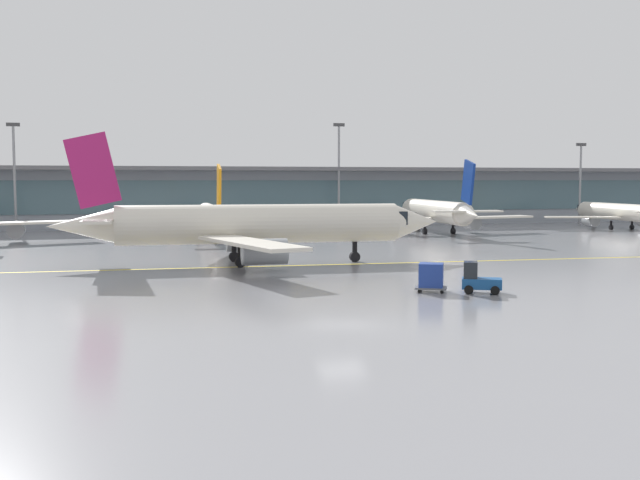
{
  "coord_description": "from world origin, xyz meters",
  "views": [
    {
      "loc": [
        -11.72,
        -38.19,
        7.55
      ],
      "look_at": [
        3.8,
        18.12,
        3.0
      ],
      "focal_mm": 43.44,
      "sensor_mm": 36.0,
      "label": 1
    }
  ],
  "objects_px": {
    "gate_airplane_3": "(436,212)",
    "baggage_tug": "(478,280)",
    "gate_airplane_2": "(212,217)",
    "apron_light_mast_3": "(580,180)",
    "cargo_dolly_lead": "(431,276)",
    "apron_light_mast_2": "(339,171)",
    "taxiing_regional_jet": "(255,225)",
    "apron_light_mast_1": "(14,173)",
    "gate_airplane_4": "(618,212)"
  },
  "relations": [
    {
      "from": "gate_airplane_3",
      "to": "baggage_tug",
      "type": "xyz_separation_m",
      "value": [
        -20.82,
        -53.94,
        -2.15
      ]
    },
    {
      "from": "gate_airplane_2",
      "to": "baggage_tug",
      "type": "height_order",
      "value": "gate_airplane_2"
    },
    {
      "from": "gate_airplane_2",
      "to": "gate_airplane_4",
      "type": "bearing_deg",
      "value": -84.6
    },
    {
      "from": "gate_airplane_4",
      "to": "apron_light_mast_2",
      "type": "height_order",
      "value": "apron_light_mast_2"
    },
    {
      "from": "gate_airplane_3",
      "to": "apron_light_mast_2",
      "type": "relative_size",
      "value": 1.86
    },
    {
      "from": "gate_airplane_2",
      "to": "taxiing_regional_jet",
      "type": "relative_size",
      "value": 0.81
    },
    {
      "from": "gate_airplane_3",
      "to": "apron_light_mast_3",
      "type": "bearing_deg",
      "value": -61.62
    },
    {
      "from": "taxiing_regional_jet",
      "to": "cargo_dolly_lead",
      "type": "relative_size",
      "value": 13.56
    },
    {
      "from": "apron_light_mast_1",
      "to": "apron_light_mast_3",
      "type": "relative_size",
      "value": 1.13
    },
    {
      "from": "taxiing_regional_jet",
      "to": "apron_light_mast_2",
      "type": "relative_size",
      "value": 2.13
    },
    {
      "from": "taxiing_regional_jet",
      "to": "apron_light_mast_1",
      "type": "bearing_deg",
      "value": 120.24
    },
    {
      "from": "gate_airplane_2",
      "to": "taxiing_regional_jet",
      "type": "xyz_separation_m",
      "value": [
        -0.27,
        -31.43,
        0.68
      ]
    },
    {
      "from": "gate_airplane_2",
      "to": "apron_light_mast_2",
      "type": "xyz_separation_m",
      "value": [
        22.62,
        18.35,
        6.13
      ]
    },
    {
      "from": "apron_light_mast_1",
      "to": "taxiing_regional_jet",
      "type": "bearing_deg",
      "value": -62.4
    },
    {
      "from": "gate_airplane_2",
      "to": "baggage_tug",
      "type": "xyz_separation_m",
      "value": [
        10.82,
        -53.0,
        -1.92
      ]
    },
    {
      "from": "taxiing_regional_jet",
      "to": "apron_light_mast_1",
      "type": "relative_size",
      "value": 2.27
    },
    {
      "from": "gate_airplane_2",
      "to": "apron_light_mast_2",
      "type": "bearing_deg",
      "value": -47.85
    },
    {
      "from": "taxiing_regional_jet",
      "to": "apron_light_mast_1",
      "type": "xyz_separation_m",
      "value": [
        -25.15,
        48.11,
        4.95
      ]
    },
    {
      "from": "gate_airplane_4",
      "to": "taxiing_regional_jet",
      "type": "bearing_deg",
      "value": 123.23
    },
    {
      "from": "cargo_dolly_lead",
      "to": "apron_light_mast_3",
      "type": "height_order",
      "value": "apron_light_mast_3"
    },
    {
      "from": "taxiing_regional_jet",
      "to": "cargo_dolly_lead",
      "type": "bearing_deg",
      "value": -65.04
    },
    {
      "from": "gate_airplane_2",
      "to": "apron_light_mast_3",
      "type": "distance_m",
      "value": 66.34
    },
    {
      "from": "gate_airplane_3",
      "to": "apron_light_mast_1",
      "type": "relative_size",
      "value": 1.97
    },
    {
      "from": "taxiing_regional_jet",
      "to": "gate_airplane_4",
      "type": "bearing_deg",
      "value": 31.05
    },
    {
      "from": "taxiing_regional_jet",
      "to": "apron_light_mast_3",
      "type": "xyz_separation_m",
      "value": [
        64.67,
        46.67,
        4.06
      ]
    },
    {
      "from": "gate_airplane_2",
      "to": "gate_airplane_4",
      "type": "distance_m",
      "value": 62.57
    },
    {
      "from": "cargo_dolly_lead",
      "to": "gate_airplane_2",
      "type": "bearing_deg",
      "value": 125.24
    },
    {
      "from": "gate_airplane_4",
      "to": "apron_light_mast_1",
      "type": "height_order",
      "value": "apron_light_mast_1"
    },
    {
      "from": "gate_airplane_3",
      "to": "cargo_dolly_lead",
      "type": "distance_m",
      "value": 57.64
    },
    {
      "from": "gate_airplane_3",
      "to": "gate_airplane_4",
      "type": "distance_m",
      "value": 30.92
    },
    {
      "from": "gate_airplane_4",
      "to": "cargo_dolly_lead",
      "type": "height_order",
      "value": "gate_airplane_4"
    },
    {
      "from": "apron_light_mast_1",
      "to": "apron_light_mast_3",
      "type": "xyz_separation_m",
      "value": [
        89.82,
        -1.45,
        -0.89
      ]
    },
    {
      "from": "cargo_dolly_lead",
      "to": "apron_light_mast_1",
      "type": "distance_m",
      "value": 76.4
    },
    {
      "from": "baggage_tug",
      "to": "apron_light_mast_1",
      "type": "relative_size",
      "value": 0.19
    },
    {
      "from": "cargo_dolly_lead",
      "to": "apron_light_mast_1",
      "type": "height_order",
      "value": "apron_light_mast_1"
    },
    {
      "from": "gate_airplane_2",
      "to": "taxiing_regional_jet",
      "type": "bearing_deg",
      "value": -177.41
    },
    {
      "from": "gate_airplane_4",
      "to": "apron_light_mast_2",
      "type": "xyz_separation_m",
      "value": [
        -39.9,
        15.83,
        6.37
      ]
    },
    {
      "from": "cargo_dolly_lead",
      "to": "apron_light_mast_3",
      "type": "bearing_deg",
      "value": 76.26
    },
    {
      "from": "gate_airplane_2",
      "to": "apron_light_mast_1",
      "type": "relative_size",
      "value": 1.83
    },
    {
      "from": "gate_airplane_4",
      "to": "taxiing_regional_jet",
      "type": "height_order",
      "value": "taxiing_regional_jet"
    },
    {
      "from": "baggage_tug",
      "to": "gate_airplane_2",
      "type": "bearing_deg",
      "value": 127.95
    },
    {
      "from": "gate_airplane_2",
      "to": "cargo_dolly_lead",
      "type": "bearing_deg",
      "value": -168.09
    },
    {
      "from": "taxiing_regional_jet",
      "to": "cargo_dolly_lead",
      "type": "distance_m",
      "value": 21.95
    },
    {
      "from": "gate_airplane_3",
      "to": "baggage_tug",
      "type": "bearing_deg",
      "value": 163.69
    },
    {
      "from": "gate_airplane_3",
      "to": "cargo_dolly_lead",
      "type": "bearing_deg",
      "value": 160.58
    },
    {
      "from": "gate_airplane_2",
      "to": "cargo_dolly_lead",
      "type": "height_order",
      "value": "gate_airplane_2"
    },
    {
      "from": "apron_light_mast_1",
      "to": "gate_airplane_2",
      "type": "bearing_deg",
      "value": -33.27
    },
    {
      "from": "baggage_tug",
      "to": "apron_light_mast_3",
      "type": "height_order",
      "value": "apron_light_mast_3"
    },
    {
      "from": "gate_airplane_4",
      "to": "taxiing_regional_jet",
      "type": "relative_size",
      "value": 0.74
    },
    {
      "from": "gate_airplane_2",
      "to": "apron_light_mast_3",
      "type": "height_order",
      "value": "apron_light_mast_3"
    }
  ]
}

